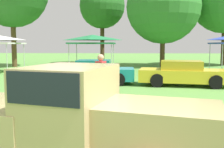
% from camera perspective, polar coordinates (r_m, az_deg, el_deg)
% --- Properties ---
extents(feature_pickup_truck, '(4.76, 2.70, 1.70)m').
position_cam_1_polar(feature_pickup_truck, '(4.02, -10.04, -10.16)').
color(feature_pickup_truck, brown).
rests_on(feature_pickup_truck, ground_plane).
extents(show_car_teal, '(3.82, 1.74, 1.22)m').
position_cam_1_polar(show_car_teal, '(13.78, -3.40, 0.41)').
color(show_car_teal, teal).
rests_on(show_car_teal, ground_plane).
extents(show_car_yellow, '(4.58, 2.33, 1.22)m').
position_cam_1_polar(show_car_yellow, '(13.52, 15.09, 0.10)').
color(show_car_yellow, yellow).
rests_on(show_car_yellow, ground_plane).
extents(spectator_by_row, '(0.36, 0.46, 1.69)m').
position_cam_1_polar(spectator_by_row, '(8.88, -2.41, -0.76)').
color(spectator_by_row, '#7F7056').
rests_on(spectator_by_row, ground_plane).
extents(canopy_tent_center_field, '(3.18, 3.18, 2.71)m').
position_cam_1_polar(canopy_tent_center_field, '(19.30, -4.15, 7.50)').
color(canopy_tent_center_field, '#B7B7BC').
rests_on(canopy_tent_center_field, ground_plane).
extents(treeline_mid_left, '(4.74, 4.74, 8.42)m').
position_cam_1_polar(treeline_mid_left, '(28.92, -2.11, 14.25)').
color(treeline_mid_left, '#47331E').
rests_on(treeline_mid_left, ground_plane).
extents(treeline_center, '(6.70, 6.70, 8.78)m').
position_cam_1_polar(treeline_center, '(25.44, 10.86, 13.87)').
color(treeline_center, '#47331E').
rests_on(treeline_center, ground_plane).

